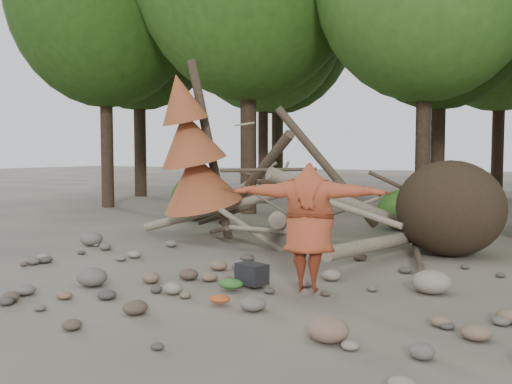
% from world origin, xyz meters
% --- Properties ---
extents(ground, '(120.00, 120.00, 0.00)m').
position_xyz_m(ground, '(0.00, 0.00, 0.00)').
color(ground, '#514C44').
rests_on(ground, ground).
extents(deadfall_pile, '(8.55, 5.24, 3.30)m').
position_xyz_m(deadfall_pile, '(2.02, 4.24, 0.95)').
color(deadfall_pile, '#332619').
rests_on(deadfall_pile, ground).
extents(dead_conifer, '(2.06, 2.16, 4.35)m').
position_xyz_m(dead_conifer, '(-3.12, 3.37, 2.11)').
color(dead_conifer, '#4C3F30').
rests_on(dead_conifer, ground).
extents(bush_left, '(1.80, 1.80, 1.44)m').
position_xyz_m(bush_left, '(-5.50, 7.20, 0.72)').
color(bush_left, '#295215').
rests_on(bush_left, ground).
extents(bush_mid, '(1.40, 1.40, 1.12)m').
position_xyz_m(bush_mid, '(0.80, 7.80, 0.56)').
color(bush_mid, '#36681E').
rests_on(bush_mid, ground).
extents(frisbee_thrower, '(2.43, 1.15, 2.52)m').
position_xyz_m(frisbee_thrower, '(1.33, -0.12, 1.04)').
color(frisbee_thrower, '#A14124').
rests_on(frisbee_thrower, ground).
extents(backpack, '(0.56, 0.46, 0.32)m').
position_xyz_m(backpack, '(0.31, -0.02, 0.16)').
color(backpack, black).
rests_on(backpack, ground).
extents(cloth_green, '(0.40, 0.33, 0.15)m').
position_xyz_m(cloth_green, '(0.17, -0.42, 0.07)').
color(cloth_green, '#306428').
rests_on(cloth_green, ground).
extents(cloth_orange, '(0.31, 0.25, 0.11)m').
position_xyz_m(cloth_orange, '(0.45, -1.21, 0.06)').
color(cloth_orange, '#A44B1C').
rests_on(cloth_orange, ground).
extents(boulder_front_left, '(0.51, 0.46, 0.30)m').
position_xyz_m(boulder_front_left, '(-1.97, -1.16, 0.15)').
color(boulder_front_left, '#665E55').
rests_on(boulder_front_left, ground).
extents(boulder_front_right, '(0.48, 0.43, 0.29)m').
position_xyz_m(boulder_front_right, '(2.32, -1.91, 0.14)').
color(boulder_front_right, '#836351').
rests_on(boulder_front_right, ground).
extents(boulder_mid_right, '(0.60, 0.54, 0.36)m').
position_xyz_m(boulder_mid_right, '(2.90, 0.91, 0.18)').
color(boulder_mid_right, gray).
rests_on(boulder_mid_right, ground).
extents(boulder_mid_left, '(0.54, 0.48, 0.32)m').
position_xyz_m(boulder_mid_left, '(-4.86, 1.79, 0.16)').
color(boulder_mid_left, '#696359').
rests_on(boulder_mid_left, ground).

